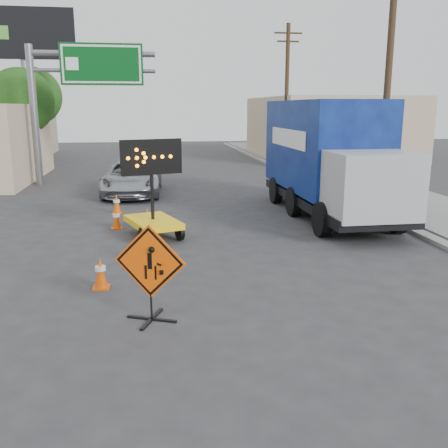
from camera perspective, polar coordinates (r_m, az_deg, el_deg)
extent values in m
plane|color=#2D2D30|center=(9.21, -1.50, -11.47)|extent=(100.00, 100.00, 0.00)
cube|color=gray|center=(25.00, 10.68, 4.27)|extent=(0.40, 60.00, 0.12)
cube|color=gray|center=(25.85, 15.51, 4.34)|extent=(4.00, 60.00, 0.15)
cube|color=#C7B190|center=(40.82, 11.64, 10.77)|extent=(10.00, 14.00, 4.60)
cylinder|color=slate|center=(26.87, -20.85, 11.41)|extent=(0.36, 0.36, 6.80)
cylinder|color=slate|center=(26.55, -14.74, 18.32)|extent=(6.00, 0.28, 0.28)
cylinder|color=slate|center=(26.48, -14.63, 16.60)|extent=(6.00, 0.20, 0.20)
cube|color=#054514|center=(26.35, -13.79, 17.32)|extent=(4.00, 0.10, 2.00)
cube|color=silver|center=(26.28, -13.81, 17.33)|extent=(3.80, 0.01, 1.80)
cylinder|color=slate|center=(35.12, -21.57, 13.38)|extent=(0.44, 0.44, 9.00)
cube|color=silver|center=(35.20, -21.84, 19.58)|extent=(6.00, 0.25, 3.00)
cube|color=black|center=(35.06, -21.90, 19.61)|extent=(6.10, 0.04, 3.10)
cylinder|color=#402E1B|center=(20.42, 18.16, 14.41)|extent=(0.26, 0.26, 9.00)
cylinder|color=#402E1B|center=(33.55, 7.16, 14.22)|extent=(0.26, 0.26, 9.00)
cube|color=#402E1B|center=(33.85, 7.36, 20.83)|extent=(1.80, 0.10, 0.10)
cube|color=#402E1B|center=(33.79, 7.33, 19.99)|extent=(1.40, 0.10, 0.10)
cylinder|color=#402E1B|center=(31.18, -21.81, 8.19)|extent=(0.28, 0.28, 3.25)
sphere|color=#1A4313|center=(31.10, -22.21, 12.87)|extent=(3.71, 3.71, 3.71)
cylinder|color=#402E1B|center=(39.18, -20.69, 9.36)|extent=(0.28, 0.28, 3.58)
sphere|color=#1A4313|center=(39.13, -21.03, 13.47)|extent=(4.10, 4.10, 4.10)
cube|color=black|center=(9.49, -8.25, -10.69)|extent=(0.92, 0.44, 0.04)
cube|color=black|center=(9.49, -8.25, -10.69)|extent=(0.44, 0.92, 0.04)
cylinder|color=black|center=(9.35, -8.32, -8.70)|extent=(0.04, 0.04, 0.75)
cube|color=#F45105|center=(9.10, -8.48, -4.28)|extent=(1.27, 0.56, 1.37)
cube|color=black|center=(9.10, -8.48, -4.28)|extent=(1.18, 0.51, 1.28)
cube|color=yellow|center=(15.20, -8.11, 0.22)|extent=(1.83, 2.35, 0.19)
cylinder|color=black|center=(14.98, -8.26, 4.66)|extent=(0.10, 0.10, 2.27)
cube|color=black|center=(14.89, -8.36, 7.60)|extent=(1.80, 0.69, 1.03)
imported|color=#A6A7AD|center=(22.91, -10.44, 5.22)|extent=(2.78, 5.52, 1.50)
cube|color=black|center=(18.32, 11.85, 2.84)|extent=(2.57, 8.50, 0.32)
cube|color=#060D50|center=(18.89, 11.21, 8.86)|extent=(2.67, 6.59, 3.18)
cube|color=#9EA0A5|center=(15.07, 16.50, 4.27)|extent=(2.45, 1.92, 1.91)
cube|color=#F45105|center=(11.28, -13.83, -7.04)|extent=(0.37, 0.37, 0.03)
cone|color=#F45105|center=(11.16, -13.93, -5.33)|extent=(0.28, 0.28, 0.68)
cylinder|color=silver|center=(11.14, -13.95, -4.95)|extent=(0.23, 0.23, 0.10)
cube|color=#F45105|center=(12.90, -9.23, -4.23)|extent=(0.40, 0.40, 0.03)
cone|color=#F45105|center=(12.80, -9.29, -2.71)|extent=(0.28, 0.28, 0.69)
cylinder|color=silver|center=(12.78, -9.30, -2.36)|extent=(0.23, 0.23, 0.10)
cube|color=#F45105|center=(16.54, -8.71, -0.34)|extent=(0.34, 0.34, 0.03)
cone|color=#F45105|center=(16.47, -8.75, 0.76)|extent=(0.26, 0.26, 0.63)
cylinder|color=silver|center=(16.45, -8.76, 1.01)|extent=(0.21, 0.21, 0.09)
cube|color=#F45105|center=(16.58, -12.14, -0.45)|extent=(0.39, 0.39, 0.03)
cone|color=#F45105|center=(16.50, -12.20, 0.70)|extent=(0.27, 0.27, 0.65)
cylinder|color=silver|center=(16.48, -12.21, 0.96)|extent=(0.22, 0.22, 0.10)
cube|color=#F45105|center=(18.90, -12.11, 1.22)|extent=(0.42, 0.42, 0.03)
cone|color=#F45105|center=(18.83, -12.17, 2.31)|extent=(0.29, 0.29, 0.70)
cylinder|color=silver|center=(18.81, -12.18, 2.55)|extent=(0.24, 0.24, 0.10)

